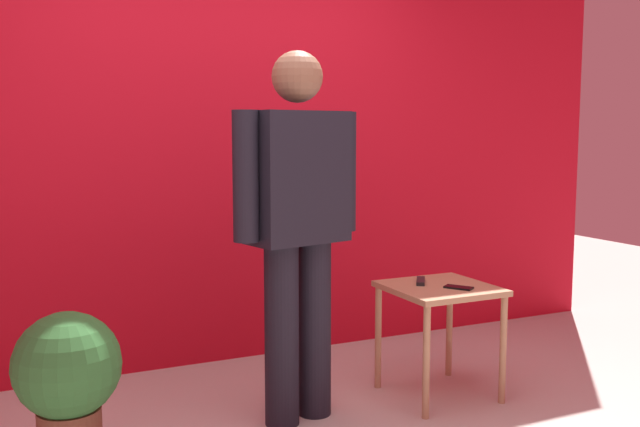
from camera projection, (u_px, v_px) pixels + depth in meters
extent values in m
cube|color=red|center=(211.00, 106.00, 4.31)|extent=(5.81, 0.12, 3.13)
cylinder|color=black|center=(281.00, 335.00, 3.44)|extent=(0.20, 0.20, 0.89)
cylinder|color=black|center=(314.00, 328.00, 3.57)|extent=(0.20, 0.20, 0.89)
cube|color=black|center=(298.00, 177.00, 3.42)|extent=(0.52, 0.34, 0.63)
cube|color=#2D4784|center=(282.00, 169.00, 3.51)|extent=(0.13, 0.04, 0.53)
cube|color=#B2333D|center=(282.00, 173.00, 3.52)|extent=(0.05, 0.02, 0.48)
cylinder|color=black|center=(246.00, 176.00, 3.24)|extent=(0.14, 0.14, 0.60)
cylinder|color=black|center=(344.00, 172.00, 3.60)|extent=(0.14, 0.14, 0.60)
sphere|color=brown|center=(297.00, 77.00, 3.36)|extent=(0.24, 0.24, 0.24)
cube|color=tan|center=(440.00, 288.00, 3.81)|extent=(0.53, 0.53, 0.03)
cylinder|color=tan|center=(426.00, 362.00, 3.53)|extent=(0.04, 0.04, 0.57)
cylinder|color=tan|center=(503.00, 350.00, 3.73)|extent=(0.04, 0.04, 0.57)
cylinder|color=tan|center=(378.00, 337.00, 3.95)|extent=(0.04, 0.04, 0.57)
cylinder|color=tan|center=(449.00, 327.00, 4.16)|extent=(0.04, 0.04, 0.57)
cube|color=black|center=(459.00, 287.00, 3.74)|extent=(0.14, 0.16, 0.01)
cube|color=black|center=(421.00, 281.00, 3.87)|extent=(0.13, 0.17, 0.02)
sphere|color=#2D7233|center=(67.00, 365.00, 2.94)|extent=(0.44, 0.44, 0.44)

